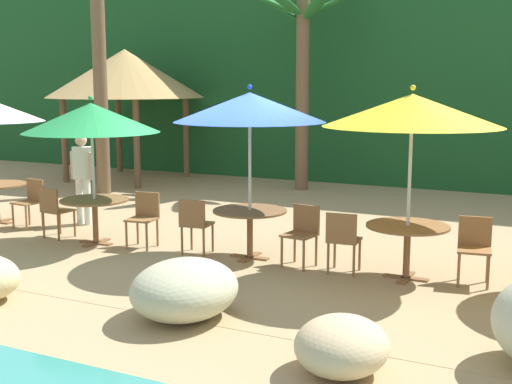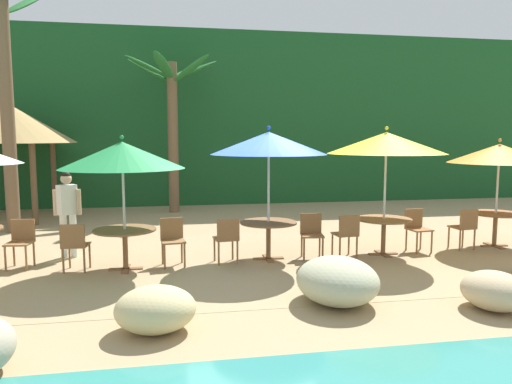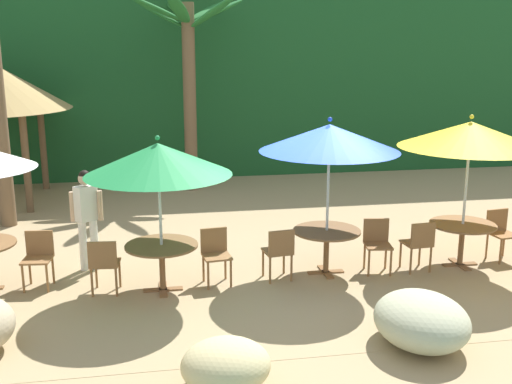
{
  "view_description": "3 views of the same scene",
  "coord_description": "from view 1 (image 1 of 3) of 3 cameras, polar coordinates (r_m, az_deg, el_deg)",
  "views": [
    {
      "loc": [
        4.65,
        -8.58,
        2.61
      ],
      "look_at": [
        0.58,
        -0.18,
        1.06
      ],
      "focal_mm": 46.74,
      "sensor_mm": 36.0,
      "label": 1
    },
    {
      "loc": [
        -1.49,
        -8.87,
        2.37
      ],
      "look_at": [
        0.09,
        0.01,
        1.33
      ],
      "focal_mm": 33.77,
      "sensor_mm": 36.0,
      "label": 2
    },
    {
      "loc": [
        -2.42,
        -9.11,
        3.69
      ],
      "look_at": [
        -0.76,
        0.43,
        1.34
      ],
      "focal_mm": 43.17,
      "sensor_mm": 36.0,
      "label": 3
    }
  ],
  "objects": [
    {
      "name": "chair_yellow_inland",
      "position": [
        9.15,
        7.45,
        -3.91
      ],
      "size": [
        0.45,
        0.46,
        0.87
      ],
      "color": "olive",
      "rests_on": "ground"
    },
    {
      "name": "palm_tree_second",
      "position": [
        16.23,
        4.04,
        12.02
      ],
      "size": [
        2.9,
        2.91,
        4.81
      ],
      "color": "brown",
      "rests_on": "ground"
    },
    {
      "name": "umbrella_blue",
      "position": [
        9.68,
        -0.54,
        7.25
      ],
      "size": [
        2.22,
        2.22,
        2.57
      ],
      "color": "silver",
      "rests_on": "ground"
    },
    {
      "name": "waiter_in_white",
      "position": [
        12.6,
        -14.64,
        1.7
      ],
      "size": [
        0.52,
        0.37,
        1.7
      ],
      "color": "white",
      "rests_on": "ground"
    },
    {
      "name": "chair_blue_inland",
      "position": [
        10.12,
        -5.26,
        -2.59
      ],
      "size": [
        0.47,
        0.48,
        0.87
      ],
      "color": "olive",
      "rests_on": "ground"
    },
    {
      "name": "dining_table_yellow",
      "position": [
        9.06,
        12.83,
        -3.55
      ],
      "size": [
        1.1,
        1.1,
        0.74
      ],
      "color": "brown",
      "rests_on": "ground"
    },
    {
      "name": "umbrella_yellow",
      "position": [
        8.84,
        13.22,
        6.8
      ],
      "size": [
        2.32,
        2.32,
        2.57
      ],
      "color": "silver",
      "rests_on": "ground"
    },
    {
      "name": "chair_white_seaward",
      "position": [
        12.71,
        -18.71,
        -0.59
      ],
      "size": [
        0.46,
        0.47,
        0.87
      ],
      "color": "olive",
      "rests_on": "ground"
    },
    {
      "name": "umbrella_green",
      "position": [
        10.91,
        -13.93,
        6.18
      ],
      "size": [
        2.16,
        2.16,
        2.4
      ],
      "color": "silver",
      "rests_on": "ground"
    },
    {
      "name": "rock_seawall",
      "position": [
        9.21,
        -19.71,
        -5.17
      ],
      "size": [
        16.3,
        3.09,
        0.9
      ],
      "color": "#B2AE94",
      "rests_on": "ground"
    },
    {
      "name": "chair_yellow_seaward",
      "position": [
        9.14,
        18.19,
        -4.32
      ],
      "size": [
        0.48,
        0.48,
        0.87
      ],
      "color": "olive",
      "rests_on": "ground"
    },
    {
      "name": "dining_table_blue",
      "position": [
        9.88,
        -0.53,
        -2.24
      ],
      "size": [
        1.1,
        1.1,
        0.74
      ],
      "color": "brown",
      "rests_on": "ground"
    },
    {
      "name": "terrace_deck",
      "position": [
        10.1,
        -2.51,
        -5.55
      ],
      "size": [
        18.0,
        5.2,
        0.01
      ],
      "color": "tan",
      "rests_on": "ground"
    },
    {
      "name": "dining_table_green",
      "position": [
        11.08,
        -13.64,
        -1.24
      ],
      "size": [
        1.1,
        1.1,
        0.74
      ],
      "color": "brown",
      "rests_on": "ground"
    },
    {
      "name": "chair_green_seaward",
      "position": [
        10.74,
        -9.53,
        -1.98
      ],
      "size": [
        0.47,
        0.47,
        0.87
      ],
      "color": "olive",
      "rests_on": "ground"
    },
    {
      "name": "palm_tree_nearest",
      "position": [
        16.03,
        -13.39,
        14.59
      ],
      "size": [
        3.52,
        3.5,
        6.28
      ],
      "color": "brown",
      "rests_on": "ground"
    },
    {
      "name": "chair_blue_seaward",
      "position": [
        9.53,
        4.0,
        -3.32
      ],
      "size": [
        0.48,
        0.48,
        0.87
      ],
      "color": "olive",
      "rests_on": "ground"
    },
    {
      "name": "chair_green_inland",
      "position": [
        11.65,
        -16.89,
        -1.37
      ],
      "size": [
        0.46,
        0.47,
        0.87
      ],
      "color": "olive",
      "rests_on": "ground"
    },
    {
      "name": "ground_plane",
      "position": [
        10.1,
        -2.51,
        -5.57
      ],
      "size": [
        120.0,
        120.0,
        0.0
      ],
      "primitive_type": "plane",
      "color": "tan"
    },
    {
      "name": "foliage_backdrop",
      "position": [
        18.19,
        11.23,
        10.45
      ],
      "size": [
        28.0,
        2.4,
        6.0
      ],
      "color": "#194C23",
      "rests_on": "ground"
    },
    {
      "name": "palapa_hut",
      "position": [
        18.22,
        -11.15,
        9.87
      ],
      "size": [
        4.18,
        4.18,
        3.46
      ],
      "color": "brown",
      "rests_on": "ground"
    }
  ]
}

